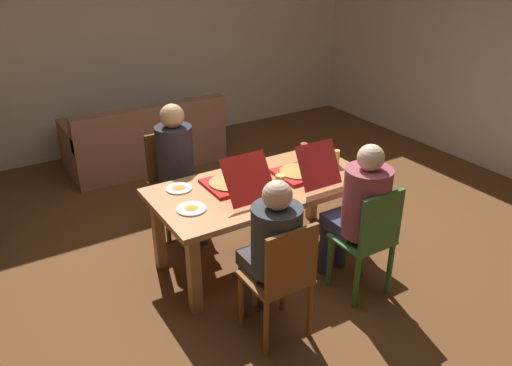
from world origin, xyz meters
The scene contains 18 objects.
ground_plane centered at (0.00, 0.00, 0.00)m, with size 20.00×20.00×0.00m, color brown.
back_wall centered at (0.00, 3.29, 1.45)m, with size 6.89×0.12×2.91m, color beige.
side_wall_right centered at (3.44, 0.99, 1.45)m, with size 0.12×5.60×2.91m, color beige.
dining_table centered at (0.00, 0.00, 0.63)m, with size 1.84×0.92×0.73m.
chair_0 centered at (0.42, -0.86, 0.50)m, with size 0.41×0.38×0.93m.
person_0 centered at (0.42, -0.73, 0.74)m, with size 0.35×0.55×1.25m.
chair_1 centered at (-0.42, 0.91, 0.52)m, with size 0.44×0.41×0.95m.
person_1 centered at (-0.42, 0.77, 0.74)m, with size 0.33×0.55×1.26m.
chair_2 centered at (-0.42, -0.93, 0.52)m, with size 0.42×0.39×0.93m.
person_2 centered at (-0.42, -0.79, 0.71)m, with size 0.34×0.49×1.20m.
pizza_box_0 centered at (-0.24, 0.06, 0.78)m, with size 0.39×0.61×0.35m.
pizza_box_1 centered at (0.36, -0.06, 0.78)m, with size 0.37×0.54×0.36m.
plate_0 centered at (-0.69, -0.09, 0.74)m, with size 0.23×0.23×0.03m.
plate_1 centered at (-0.63, 0.28, 0.74)m, with size 0.21×0.21×0.03m.
drinking_glass_0 centered at (0.05, -0.19, 0.80)m, with size 0.08×0.08×0.15m, color #E7C85D.
drinking_glass_1 centered at (0.77, -0.01, 0.80)m, with size 0.06×0.06×0.14m, color #E2C05E.
drinking_glass_2 centered at (0.64, 0.29, 0.79)m, with size 0.07×0.07×0.13m, color #BE5034.
couch centered at (-0.12, 2.52, 0.29)m, with size 1.85×0.89×0.83m.
Camera 1 is at (-2.03, -3.20, 2.58)m, focal length 35.61 mm.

